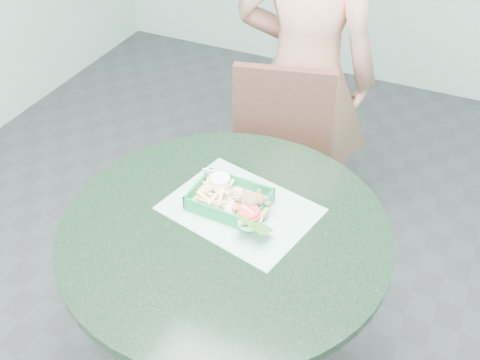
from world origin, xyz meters
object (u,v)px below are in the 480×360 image
at_px(dining_chair, 272,168).
at_px(crab_sandwich, 251,207).
at_px(diner_person, 306,64).
at_px(food_basket, 229,207).
at_px(cafe_table, 226,270).
at_px(sauce_ramekin, 219,186).

relative_size(dining_chair, crab_sandwich, 8.62).
height_order(dining_chair, diner_person, diner_person).
distance_m(diner_person, food_basket, 0.82).
bearing_deg(cafe_table, crab_sandwich, 59.85).
bearing_deg(crab_sandwich, sauce_ramekin, 161.81).
bearing_deg(dining_chair, sauce_ramekin, -102.58).
height_order(cafe_table, diner_person, diner_person).
relative_size(crab_sandwich, sauce_ramekin, 1.69).
bearing_deg(cafe_table, dining_chair, 98.21).
xyz_separation_m(food_basket, crab_sandwich, (0.08, -0.01, 0.03)).
height_order(dining_chair, sauce_ramekin, dining_chair).
distance_m(dining_chair, diner_person, 0.44).
height_order(dining_chair, crab_sandwich, dining_chair).
height_order(diner_person, sauce_ramekin, diner_person).
height_order(food_basket, crab_sandwich, crab_sandwich).
bearing_deg(food_basket, sauce_ramekin, 144.92).
bearing_deg(diner_person, sauce_ramekin, 83.52).
xyz_separation_m(cafe_table, food_basket, (-0.03, 0.09, 0.19)).
relative_size(diner_person, sauce_ramekin, 26.99).
xyz_separation_m(crab_sandwich, sauce_ramekin, (-0.13, 0.04, 0.00)).
xyz_separation_m(dining_chair, sauce_ramekin, (0.01, -0.48, 0.27)).
height_order(diner_person, crab_sandwich, diner_person).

